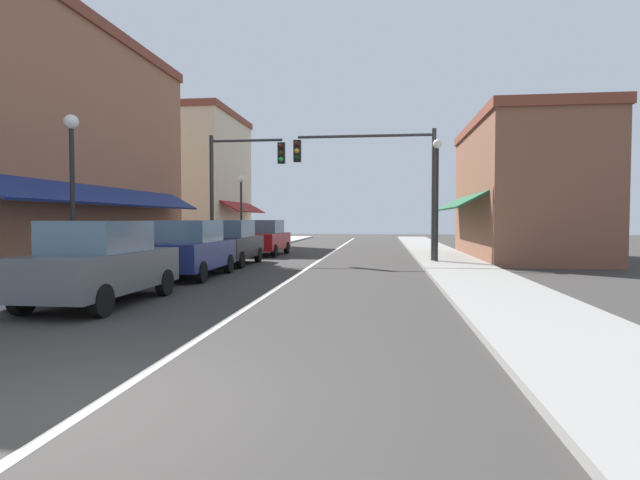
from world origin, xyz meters
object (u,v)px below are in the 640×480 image
at_px(street_lamp_right_mid, 437,181).
at_px(street_lamp_left_far, 241,200).
at_px(traffic_signal_left_corner, 236,177).
at_px(parked_car_far_left, 265,238).
at_px(parked_car_third_left, 230,243).
at_px(traffic_signal_mast_arm, 382,170).
at_px(parked_car_nearest_left, 100,263).
at_px(parked_car_second_left, 191,249).
at_px(street_lamp_left_near, 72,171).

height_order(street_lamp_right_mid, street_lamp_left_far, street_lamp_right_mid).
distance_m(traffic_signal_left_corner, street_lamp_left_far, 5.93).
bearing_deg(parked_car_far_left, street_lamp_left_far, 128.68).
distance_m(parked_car_third_left, street_lamp_left_far, 8.53).
bearing_deg(parked_car_third_left, traffic_signal_mast_arm, 15.49).
bearing_deg(parked_car_nearest_left, parked_car_second_left, 90.20).
height_order(traffic_signal_left_corner, street_lamp_right_mid, traffic_signal_left_corner).
distance_m(parked_car_nearest_left, street_lamp_right_mid, 13.59).
distance_m(street_lamp_left_near, street_lamp_left_far, 15.58).
relative_size(parked_car_third_left, street_lamp_left_near, 0.93).
distance_m(traffic_signal_mast_arm, street_lamp_right_mid, 2.25).
distance_m(traffic_signal_mast_arm, street_lamp_left_near, 12.01).
height_order(parked_car_second_left, street_lamp_right_mid, street_lamp_right_mid).
height_order(parked_car_third_left, street_lamp_left_near, street_lamp_left_near).
distance_m(parked_car_third_left, traffic_signal_mast_arm, 6.84).
distance_m(parked_car_third_left, street_lamp_right_mid, 8.57).
bearing_deg(street_lamp_left_near, parked_car_nearest_left, -46.08).
height_order(parked_car_far_left, street_lamp_right_mid, street_lamp_right_mid).
xyz_separation_m(parked_car_second_left, street_lamp_right_mid, (8.04, 5.62, 2.45)).
bearing_deg(street_lamp_left_near, parked_car_far_left, 81.73).
xyz_separation_m(street_lamp_right_mid, street_lamp_left_far, (-9.95, 6.81, -0.44)).
distance_m(parked_car_third_left, parked_car_far_left, 5.48).
distance_m(traffic_signal_left_corner, street_lamp_right_mid, 8.62).
distance_m(parked_car_third_left, traffic_signal_left_corner, 3.68).
height_order(parked_car_nearest_left, parked_car_second_left, same).
height_order(parked_car_nearest_left, parked_car_far_left, same).
distance_m(parked_car_nearest_left, street_lamp_left_near, 3.39).
distance_m(parked_car_nearest_left, parked_car_far_left, 14.88).
distance_m(parked_car_far_left, traffic_signal_mast_arm, 7.54).
xyz_separation_m(traffic_signal_mast_arm, traffic_signal_left_corner, (-6.38, 0.69, -0.15)).
relative_size(parked_car_nearest_left, street_lamp_right_mid, 0.83).
bearing_deg(parked_car_nearest_left, street_lamp_left_far, 96.47).
height_order(traffic_signal_left_corner, street_lamp_left_far, traffic_signal_left_corner).
height_order(parked_car_third_left, street_lamp_left_far, street_lamp_left_far).
bearing_deg(parked_car_far_left, traffic_signal_left_corner, -98.77).
bearing_deg(street_lamp_right_mid, parked_car_far_left, 152.23).
xyz_separation_m(street_lamp_left_near, street_lamp_left_far, (-0.09, 15.58, -0.11)).
relative_size(parked_car_far_left, street_lamp_left_near, 0.94).
height_order(parked_car_nearest_left, traffic_signal_mast_arm, traffic_signal_mast_arm).
xyz_separation_m(parked_car_nearest_left, street_lamp_right_mid, (8.04, 10.68, 2.45)).
height_order(parked_car_third_left, street_lamp_right_mid, street_lamp_right_mid).
distance_m(street_lamp_left_near, street_lamp_right_mid, 13.21).
distance_m(parked_car_second_left, parked_car_third_left, 4.34).
distance_m(traffic_signal_mast_arm, traffic_signal_left_corner, 6.42).
relative_size(parked_car_second_left, parked_car_far_left, 1.00).
xyz_separation_m(parked_car_nearest_left, street_lamp_left_far, (-1.92, 17.48, 2.01)).
relative_size(parked_car_second_left, street_lamp_right_mid, 0.83).
height_order(street_lamp_left_near, street_lamp_right_mid, street_lamp_right_mid).
xyz_separation_m(traffic_signal_left_corner, street_lamp_left_near, (-1.32, -9.87, -0.65)).
bearing_deg(traffic_signal_left_corner, street_lamp_left_near, -97.63).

